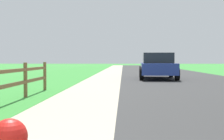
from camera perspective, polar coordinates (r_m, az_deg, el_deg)
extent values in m
plane|color=#398F38|center=(25.70, 1.91, -0.50)|extent=(120.00, 120.00, 0.00)
cube|color=#313131|center=(27.90, 9.14, -0.33)|extent=(7.00, 66.00, 0.01)
cube|color=#B7AB92|center=(27.88, -4.25, -0.31)|extent=(6.00, 66.00, 0.01)
cube|color=#398F38|center=(28.08, -7.29, -0.30)|extent=(5.00, 66.00, 0.00)
sphere|color=red|center=(1.98, -19.22, -12.06)|extent=(0.23, 0.23, 0.23)
cube|color=#A91511|center=(1.96, -19.25, -9.98)|extent=(0.04, 0.04, 0.04)
cylinder|color=brown|center=(8.99, -16.36, -1.87)|extent=(0.11, 0.11, 1.03)
cylinder|color=brown|center=(11.03, -12.84, -1.15)|extent=(0.11, 0.11, 1.03)
cube|color=navy|center=(17.52, 8.78, 0.32)|extent=(2.12, 4.75, 0.62)
cube|color=#1E232B|center=(17.36, 8.82, 2.29)|extent=(1.77, 2.15, 0.59)
cylinder|color=black|center=(16.18, 12.47, -0.74)|extent=(0.25, 0.71, 0.70)
cylinder|color=black|center=(16.04, 5.73, -0.73)|extent=(0.25, 0.71, 0.70)
cylinder|color=black|center=(19.05, 11.34, -0.34)|extent=(0.25, 0.71, 0.70)
cylinder|color=black|center=(18.93, 5.62, -0.32)|extent=(0.25, 0.71, 0.70)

